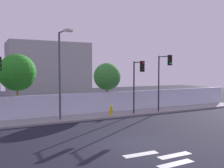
% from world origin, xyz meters
% --- Properties ---
extents(ground_plane, '(80.00, 80.00, 0.00)m').
position_xyz_m(ground_plane, '(0.00, 0.00, 0.00)').
color(ground_plane, black).
extents(sidewalk, '(36.00, 2.40, 0.15)m').
position_xyz_m(sidewalk, '(0.00, 8.20, 0.07)').
color(sidewalk, gray).
rests_on(sidewalk, ground).
extents(perimeter_wall, '(36.00, 0.18, 1.80)m').
position_xyz_m(perimeter_wall, '(0.00, 9.49, 1.05)').
color(perimeter_wall, silver).
rests_on(perimeter_wall, sidewalk).
extents(traffic_light_left, '(0.35, 1.60, 4.58)m').
position_xyz_m(traffic_light_left, '(4.76, 6.81, 3.51)').
color(traffic_light_left, black).
rests_on(traffic_light_left, sidewalk).
extents(traffic_light_center, '(0.35, 1.86, 5.13)m').
position_xyz_m(traffic_light_center, '(7.45, 6.72, 3.89)').
color(traffic_light_center, black).
rests_on(traffic_light_center, sidewalk).
extents(street_lamp_curbside, '(0.61, 2.22, 6.71)m').
position_xyz_m(street_lamp_curbside, '(-1.79, 7.44, 4.16)').
color(street_lamp_curbside, '#4C4C51').
rests_on(street_lamp_curbside, sidewalk).
extents(fire_hydrant, '(0.44, 0.26, 0.87)m').
position_xyz_m(fire_hydrant, '(2.51, 7.51, 0.62)').
color(fire_hydrant, gold).
rests_on(fire_hydrant, sidewalk).
extents(roadside_tree_midleft, '(2.99, 2.99, 5.28)m').
position_xyz_m(roadside_tree_midleft, '(-4.55, 10.32, 3.78)').
color(roadside_tree_midleft, brown).
rests_on(roadside_tree_midleft, ground).
extents(roadside_tree_midright, '(2.58, 2.58, 4.65)m').
position_xyz_m(roadside_tree_midright, '(3.52, 10.32, 3.34)').
color(roadside_tree_midright, brown).
rests_on(roadside_tree_midright, ground).
extents(low_building_distant, '(10.43, 6.00, 7.60)m').
position_xyz_m(low_building_distant, '(1.07, 23.49, 3.80)').
color(low_building_distant, '#A0A0A0').
rests_on(low_building_distant, ground).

